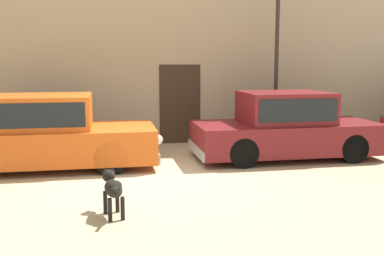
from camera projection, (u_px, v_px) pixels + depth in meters
name	position (u px, v px, depth m)	size (l,w,h in m)	color
ground_plane	(147.00, 177.00, 8.87)	(80.00, 80.00, 0.00)	tan
parked_sedan_nearest	(40.00, 133.00, 9.50)	(4.82, 1.85, 1.52)	#D15619
parked_sedan_second	(285.00, 126.00, 10.49)	(4.33, 1.83, 1.51)	maroon
apartment_block	(241.00, 21.00, 15.67)	(17.47, 6.74, 7.01)	tan
stray_dog_spotted	(113.00, 187.00, 6.62)	(0.34, 0.94, 0.65)	black
street_lamp	(277.00, 43.00, 11.71)	(0.22, 0.22, 4.18)	#2D2B28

